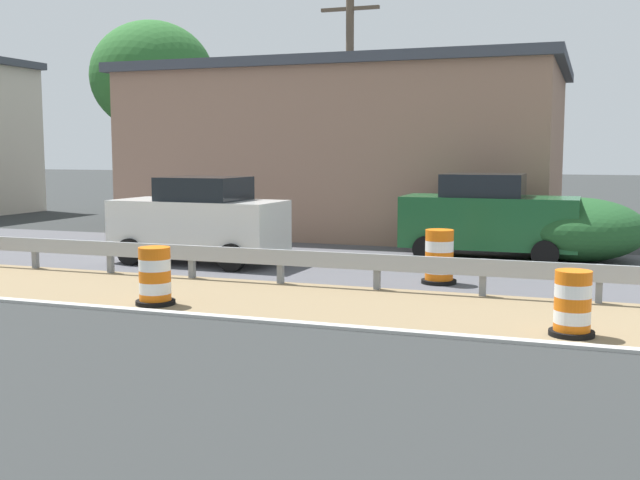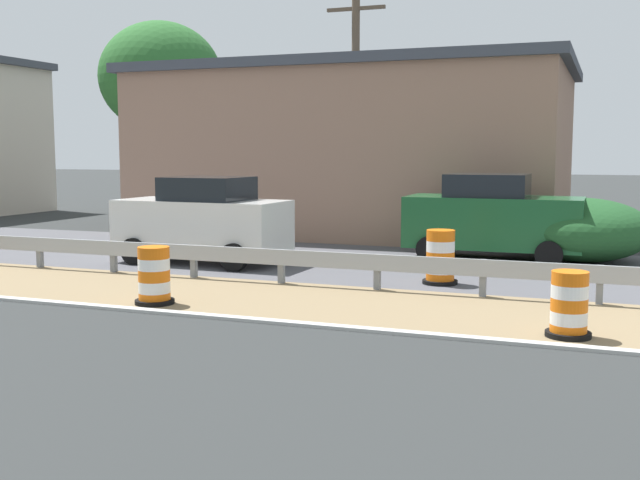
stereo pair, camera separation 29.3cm
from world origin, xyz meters
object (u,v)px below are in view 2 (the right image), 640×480
object	(u,v)px
traffic_barrel_nearest	(569,308)
car_lead_near_lane	(203,220)
car_mid_far_lane	(493,217)
traffic_barrel_mid	(154,278)
utility_pole_near	(355,112)
traffic_barrel_close	(440,260)

from	to	relation	value
traffic_barrel_nearest	car_lead_near_lane	world-z (taller)	car_lead_near_lane
traffic_barrel_nearest	car_mid_far_lane	xyz separation A→B (m)	(7.67, 2.21, 0.63)
car_mid_far_lane	traffic_barrel_mid	bearing A→B (deg)	-122.08
traffic_barrel_nearest	car_mid_far_lane	bearing A→B (deg)	16.11
car_mid_far_lane	utility_pole_near	xyz separation A→B (m)	(3.05, 4.59, 2.79)
traffic_barrel_mid	car_lead_near_lane	bearing A→B (deg)	19.45
traffic_barrel_nearest	car_mid_far_lane	size ratio (longest dim) A/B	0.23
traffic_barrel_close	utility_pole_near	world-z (taller)	utility_pole_near
utility_pole_near	traffic_barrel_close	bearing A→B (deg)	-149.30
traffic_barrel_mid	utility_pole_near	world-z (taller)	utility_pole_near
traffic_barrel_mid	car_lead_near_lane	distance (m)	5.08
traffic_barrel_nearest	utility_pole_near	bearing A→B (deg)	32.41
car_mid_far_lane	utility_pole_near	distance (m)	6.18
traffic_barrel_nearest	car_mid_far_lane	distance (m)	8.00
traffic_barrel_close	car_mid_far_lane	distance (m)	3.93
traffic_barrel_nearest	utility_pole_near	xyz separation A→B (m)	(10.72, 6.80, 3.42)
traffic_barrel_close	car_mid_far_lane	size ratio (longest dim) A/B	0.26
traffic_barrel_close	car_lead_near_lane	bearing A→B (deg)	81.37
traffic_barrel_nearest	car_lead_near_lane	xyz separation A→B (m)	(4.71, 8.69, 0.61)
traffic_barrel_close	car_lead_near_lane	size ratio (longest dim) A/B	0.27
traffic_barrel_nearest	traffic_barrel_close	world-z (taller)	traffic_barrel_close
car_lead_near_lane	car_mid_far_lane	distance (m)	7.12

